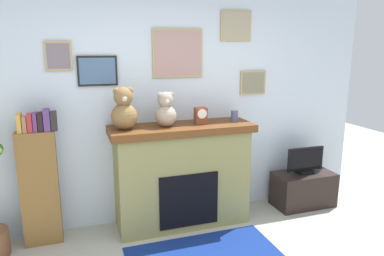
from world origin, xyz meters
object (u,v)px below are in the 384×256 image
at_px(teddy_bear_grey, 124,110).
at_px(television, 305,161).
at_px(tv_stand, 303,189).
at_px(teddy_bear_tan, 166,111).
at_px(candle_jar, 234,116).
at_px(mantel_clock, 201,116).
at_px(fireplace, 182,175).
at_px(bookshelf, 40,182).

bearing_deg(teddy_bear_grey, television, -0.83).
xyz_separation_m(television, teddy_bear_grey, (-2.20, 0.03, 0.76)).
bearing_deg(television, tv_stand, 90.00).
xyz_separation_m(teddy_bear_grey, teddy_bear_tan, (0.43, 0.00, -0.03)).
bearing_deg(teddy_bear_grey, candle_jar, 0.03).
height_order(candle_jar, mantel_clock, mantel_clock).
bearing_deg(mantel_clock, candle_jar, 0.20).
relative_size(fireplace, teddy_bear_grey, 3.60).
relative_size(tv_stand, teddy_bear_grey, 1.73).
distance_m(television, mantel_clock, 1.53).
height_order(fireplace, mantel_clock, mantel_clock).
relative_size(mantel_clock, teddy_bear_grey, 0.42).
height_order(teddy_bear_grey, teddy_bear_tan, teddy_bear_grey).
bearing_deg(fireplace, mantel_clock, -5.18).
distance_m(fireplace, mantel_clock, 0.69).
xyz_separation_m(television, teddy_bear_tan, (-1.77, 0.03, 0.73)).
height_order(television, teddy_bear_tan, teddy_bear_tan).
bearing_deg(television, teddy_bear_tan, 178.96).
height_order(bookshelf, teddy_bear_grey, teddy_bear_grey).
xyz_separation_m(candle_jar, teddy_bear_grey, (-1.23, -0.00, 0.13)).
bearing_deg(candle_jar, television, -1.92).
bearing_deg(teddy_bear_tan, teddy_bear_grey, -179.99).
bearing_deg(candle_jar, fireplace, 178.35).
relative_size(television, teddy_bear_grey, 1.14).
relative_size(bookshelf, teddy_bear_grey, 3.19).
bearing_deg(teddy_bear_grey, fireplace, 1.70).
bearing_deg(fireplace, tv_stand, -1.77).
bearing_deg(fireplace, candle_jar, -1.65).
bearing_deg(fireplace, bookshelf, 178.01).
bearing_deg(bookshelf, fireplace, -1.99).
bearing_deg(tv_stand, teddy_bear_grey, 179.20).
distance_m(fireplace, tv_stand, 1.63).
height_order(bookshelf, teddy_bear_tan, teddy_bear_tan).
bearing_deg(teddy_bear_tan, mantel_clock, -0.14).
xyz_separation_m(tv_stand, television, (-0.00, -0.00, 0.37)).
height_order(fireplace, television, fireplace).
distance_m(tv_stand, candle_jar, 1.39).
distance_m(bookshelf, mantel_clock, 1.78).
relative_size(bookshelf, tv_stand, 1.84).
bearing_deg(tv_stand, fireplace, 178.23).
bearing_deg(candle_jar, tv_stand, -1.84).
height_order(tv_stand, mantel_clock, mantel_clock).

